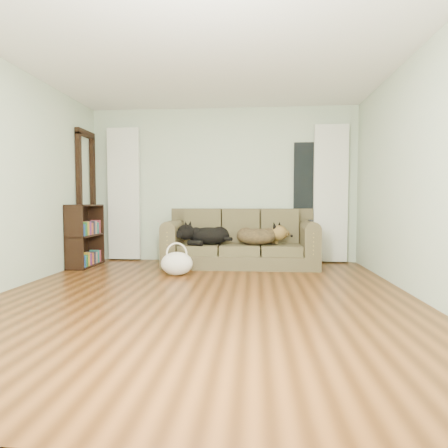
# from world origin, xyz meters

# --- Properties ---
(floor) EXTENTS (5.00, 5.00, 0.00)m
(floor) POSITION_xyz_m (0.00, 0.00, 0.00)
(floor) COLOR #3F210B
(floor) RESTS_ON ground
(ceiling) EXTENTS (5.00, 5.00, 0.00)m
(ceiling) POSITION_xyz_m (0.00, 0.00, 2.60)
(ceiling) COLOR white
(ceiling) RESTS_ON ground
(wall_back) EXTENTS (4.50, 0.04, 2.60)m
(wall_back) POSITION_xyz_m (0.00, 2.50, 1.30)
(wall_back) COLOR #B1BDA3
(wall_back) RESTS_ON ground
(wall_right) EXTENTS (0.04, 5.00, 2.60)m
(wall_right) POSITION_xyz_m (2.25, 0.00, 1.30)
(wall_right) COLOR #B1BDA3
(wall_right) RESTS_ON ground
(curtain_left) EXTENTS (0.55, 0.08, 2.25)m
(curtain_left) POSITION_xyz_m (-1.70, 2.42, 1.15)
(curtain_left) COLOR silver
(curtain_left) RESTS_ON ground
(curtain_right) EXTENTS (0.55, 0.08, 2.25)m
(curtain_right) POSITION_xyz_m (1.80, 2.42, 1.15)
(curtain_right) COLOR silver
(curtain_right) RESTS_ON ground
(window_pane) EXTENTS (0.50, 0.03, 1.20)m
(window_pane) POSITION_xyz_m (1.45, 2.47, 1.40)
(window_pane) COLOR black
(window_pane) RESTS_ON wall_back
(door_casing) EXTENTS (0.07, 0.60, 2.10)m
(door_casing) POSITION_xyz_m (-2.20, 2.05, 1.05)
(door_casing) COLOR black
(door_casing) RESTS_ON ground
(sofa) EXTENTS (2.36, 1.02, 0.97)m
(sofa) POSITION_xyz_m (0.33, 1.97, 0.45)
(sofa) COLOR #3E3A21
(sofa) RESTS_ON floor
(dog_black_lab) EXTENTS (0.66, 0.46, 0.28)m
(dog_black_lab) POSITION_xyz_m (-0.20, 1.87, 0.48)
(dog_black_lab) COLOR black
(dog_black_lab) RESTS_ON sofa
(dog_shepherd) EXTENTS (0.77, 0.65, 0.29)m
(dog_shepherd) POSITION_xyz_m (0.61, 1.87, 0.49)
(dog_shepherd) COLOR black
(dog_shepherd) RESTS_ON sofa
(tv_remote) EXTENTS (0.06, 0.20, 0.02)m
(tv_remote) POSITION_xyz_m (1.39, 1.81, 0.73)
(tv_remote) COLOR black
(tv_remote) RESTS_ON sofa
(tote_bag) EXTENTS (0.50, 0.42, 0.32)m
(tote_bag) POSITION_xyz_m (-0.51, 1.14, 0.16)
(tote_bag) COLOR silver
(tote_bag) RESTS_ON floor
(bookshelf) EXTENTS (0.37, 0.80, 0.97)m
(bookshelf) POSITION_xyz_m (-2.09, 1.74, 0.50)
(bookshelf) COLOR black
(bookshelf) RESTS_ON floor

